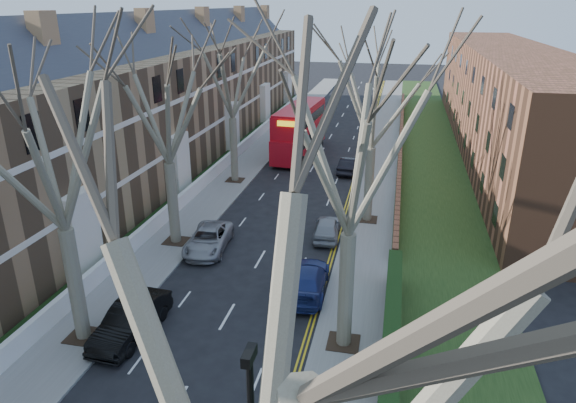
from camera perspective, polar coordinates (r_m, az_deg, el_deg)
The scene contains 18 objects.
pavement_left at distance 53.40m, azimuth -2.58°, elevation 6.09°, with size 3.00×102.00×0.12m, color slate.
pavement_right at distance 51.73m, azimuth 10.44°, elevation 5.25°, with size 3.00×102.00×0.12m, color slate.
terrace_left at distance 47.51m, azimuth -14.32°, elevation 10.32°, with size 9.70×78.00×13.60m.
flats_right at distance 55.48m, azimuth 23.06°, elevation 10.23°, with size 13.97×54.00×10.00m.
front_wall_left at distance 46.37m, azimuth -7.09°, elevation 4.29°, with size 0.30×78.00×1.00m.
grass_verge_right at distance 51.79m, azimuth 15.44°, elevation 4.95°, with size 6.00×102.00×0.06m.
tree_left_mid at distance 21.71m, azimuth -25.09°, elevation 7.31°, with size 10.50×10.50×14.71m.
tree_left_far at distance 30.16m, azimuth -13.70°, elevation 11.51°, with size 10.15×10.15×14.22m.
tree_left_dist at distance 41.15m, azimuth -6.41°, elevation 14.90°, with size 10.50×10.50×14.71m.
tree_right_near at distance 6.57m, azimuth -5.08°, elevation -18.70°, with size 10.85×10.85×15.20m.
tree_right_mid at distance 19.38m, azimuth 7.28°, elevation 7.67°, with size 10.50×10.50×14.71m.
tree_right_far at distance 33.17m, azimuth 9.64°, elevation 12.66°, with size 10.15×10.15×14.22m.
double_decker_bus at distance 50.25m, azimuth 1.31°, elevation 7.80°, with size 3.44×11.45×4.71m.
car_left_mid at distance 24.56m, azimuth -17.05°, elevation -12.52°, with size 1.66×4.75×1.56m, color black.
car_left_far at distance 31.44m, azimuth -8.83°, elevation -4.17°, with size 2.24×4.85×1.35m, color gray.
car_right_near at distance 26.73m, azimuth 2.10°, elevation -8.65°, with size 2.04×5.02×1.46m, color navy.
car_right_mid at distance 32.72m, azimuth 4.35°, elevation -2.92°, with size 1.59×3.95×1.35m, color gray.
car_right_far at distance 45.45m, azimuth 6.82°, elevation 4.03°, with size 1.43×4.11×1.36m, color black.
Camera 1 is at (7.31, -10.78, 14.08)m, focal length 32.00 mm.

